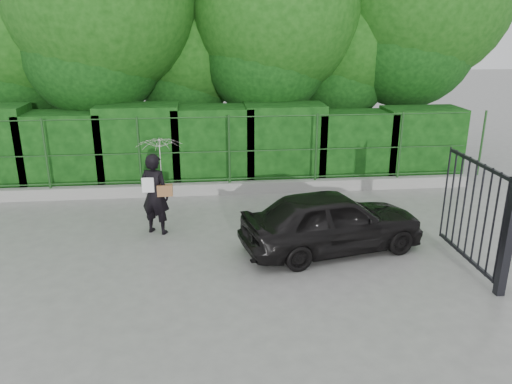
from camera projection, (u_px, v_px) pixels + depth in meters
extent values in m
plane|color=gray|center=(221.00, 274.00, 9.04)|extent=(80.00, 80.00, 0.00)
cube|color=#9E9E99|center=(215.00, 188.00, 13.23)|extent=(14.00, 0.25, 0.30)
cylinder|color=#1D451B|center=(46.00, 154.00, 12.49)|extent=(0.06, 0.06, 1.80)
cylinder|color=#1D451B|center=(139.00, 152.00, 12.71)|extent=(0.06, 0.06, 1.80)
cylinder|color=#1D451B|center=(229.00, 150.00, 12.94)|extent=(0.06, 0.06, 1.80)
cylinder|color=#1D451B|center=(316.00, 147.00, 13.16)|extent=(0.06, 0.06, 1.80)
cylinder|color=#1D451B|center=(400.00, 145.00, 13.38)|extent=(0.06, 0.06, 1.80)
cylinder|color=#1D451B|center=(482.00, 143.00, 13.60)|extent=(0.06, 0.06, 1.80)
cylinder|color=#1D451B|center=(215.00, 179.00, 13.15)|extent=(13.60, 0.03, 0.03)
cylinder|color=#1D451B|center=(214.00, 152.00, 12.91)|extent=(13.60, 0.03, 0.03)
cylinder|color=#1D451B|center=(213.00, 117.00, 12.62)|extent=(13.60, 0.03, 0.03)
cube|color=black|center=(65.00, 151.00, 13.50)|extent=(2.20, 1.20, 2.08)
cube|color=black|center=(140.00, 146.00, 13.67)|extent=(2.20, 1.20, 2.25)
cube|color=black|center=(213.00, 146.00, 13.88)|extent=(2.20, 1.20, 2.16)
cube|color=black|center=(284.00, 143.00, 14.07)|extent=(2.20, 1.20, 2.20)
cube|color=black|center=(353.00, 146.00, 14.30)|extent=(2.20, 1.20, 1.95)
cube|color=black|center=(420.00, 143.00, 14.48)|extent=(2.20, 1.20, 2.03)
cylinder|color=black|center=(33.00, 106.00, 15.44)|extent=(0.36, 0.36, 3.75)
sphere|color=#14470F|center=(22.00, 30.00, 14.72)|extent=(4.50, 4.50, 4.50)
cylinder|color=black|center=(110.00, 96.00, 14.81)|extent=(0.36, 0.36, 4.50)
cylinder|color=black|center=(196.00, 109.00, 16.48)|extent=(0.36, 0.36, 3.25)
sphere|color=#14470F|center=(193.00, 48.00, 15.86)|extent=(3.90, 3.90, 3.90)
cylinder|color=black|center=(275.00, 97.00, 15.62)|extent=(0.36, 0.36, 4.25)
sphere|color=#14470F|center=(276.00, 10.00, 14.80)|extent=(5.10, 5.10, 5.10)
cylinder|color=black|center=(346.00, 104.00, 16.64)|extent=(0.36, 0.36, 3.50)
sphere|color=#14470F|center=(350.00, 38.00, 15.97)|extent=(4.20, 4.20, 4.20)
cylinder|color=black|center=(410.00, 86.00, 16.26)|extent=(0.36, 0.36, 4.75)
cube|color=black|center=(509.00, 234.00, 8.00)|extent=(0.14, 0.14, 2.20)
cube|color=black|center=(465.00, 256.00, 9.39)|extent=(0.05, 2.00, 0.06)
cube|color=black|center=(479.00, 164.00, 8.82)|extent=(0.05, 2.00, 0.06)
cylinder|color=black|center=(501.00, 232.00, 8.21)|extent=(0.04, 0.04, 1.90)
cylinder|color=black|center=(493.00, 226.00, 8.44)|extent=(0.04, 0.04, 1.90)
cylinder|color=black|center=(485.00, 220.00, 8.68)|extent=(0.04, 0.04, 1.90)
cylinder|color=black|center=(478.00, 215.00, 8.92)|extent=(0.04, 0.04, 1.90)
cylinder|color=black|center=(470.00, 210.00, 9.15)|extent=(0.04, 0.04, 1.90)
cylinder|color=black|center=(464.00, 206.00, 9.39)|extent=(0.04, 0.04, 1.90)
cylinder|color=black|center=(457.00, 201.00, 9.62)|extent=(0.04, 0.04, 1.90)
cylinder|color=black|center=(451.00, 197.00, 9.86)|extent=(0.04, 0.04, 1.90)
cylinder|color=black|center=(445.00, 193.00, 10.09)|extent=(0.04, 0.04, 1.90)
imported|color=black|center=(155.00, 194.00, 10.55)|extent=(0.76, 0.65, 1.76)
imported|color=white|center=(160.00, 158.00, 10.36)|extent=(0.94, 0.95, 0.86)
cube|color=brown|center=(165.00, 190.00, 10.46)|extent=(0.32, 0.15, 0.24)
cube|color=white|center=(148.00, 185.00, 10.35)|extent=(0.25, 0.02, 0.32)
imported|color=black|center=(332.00, 221.00, 9.82)|extent=(3.85, 2.21, 1.23)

